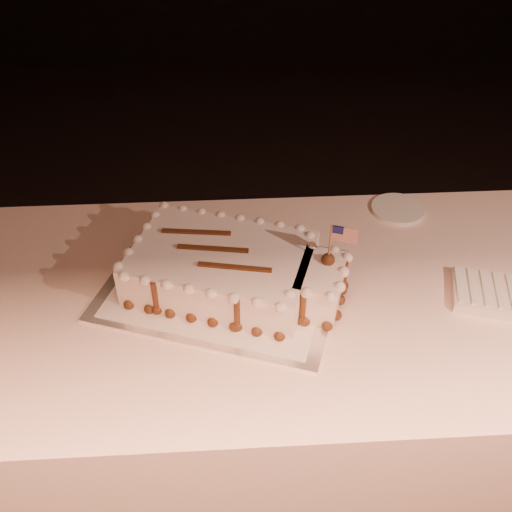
{
  "coord_description": "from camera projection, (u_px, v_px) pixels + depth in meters",
  "views": [
    {
      "loc": [
        -0.24,
        -0.37,
        1.67
      ],
      "look_at": [
        -0.18,
        0.64,
        0.84
      ],
      "focal_mm": 40.0,
      "sensor_mm": 36.0,
      "label": 1
    }
  ],
  "objects": [
    {
      "name": "side_plate",
      "position": [
        398.0,
        209.0,
        1.59
      ],
      "size": [
        0.15,
        0.15,
        0.01
      ],
      "primitive_type": "cylinder",
      "color": "white",
      "rests_on": "banquet_table"
    },
    {
      "name": "cake_board",
      "position": [
        223.0,
        284.0,
        1.36
      ],
      "size": [
        0.64,
        0.56,
        0.01
      ],
      "primitive_type": "cube",
      "rotation": [
        0.0,
        0.0,
        -0.34
      ],
      "color": "white",
      "rests_on": "banquet_table"
    },
    {
      "name": "banquet_table",
      "position": [
        322.0,
        390.0,
        1.58
      ],
      "size": [
        2.4,
        0.8,
        0.75
      ],
      "primitive_type": "cube",
      "color": "#FFD5C5",
      "rests_on": "ground"
    },
    {
      "name": "sheet_cake",
      "position": [
        233.0,
        269.0,
        1.32
      ],
      "size": [
        0.54,
        0.4,
        0.2
      ],
      "color": "white",
      "rests_on": "doily"
    },
    {
      "name": "doily",
      "position": [
        222.0,
        283.0,
        1.35
      ],
      "size": [
        0.57,
        0.5,
        0.0
      ],
      "primitive_type": "cube",
      "rotation": [
        0.0,
        0.0,
        -0.34
      ],
      "color": "white",
      "rests_on": "cake_board"
    },
    {
      "name": "napkin_stack",
      "position": [
        496.0,
        294.0,
        1.32
      ],
      "size": [
        0.22,
        0.19,
        0.03
      ],
      "color": "white",
      "rests_on": "banquet_table"
    }
  ]
}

